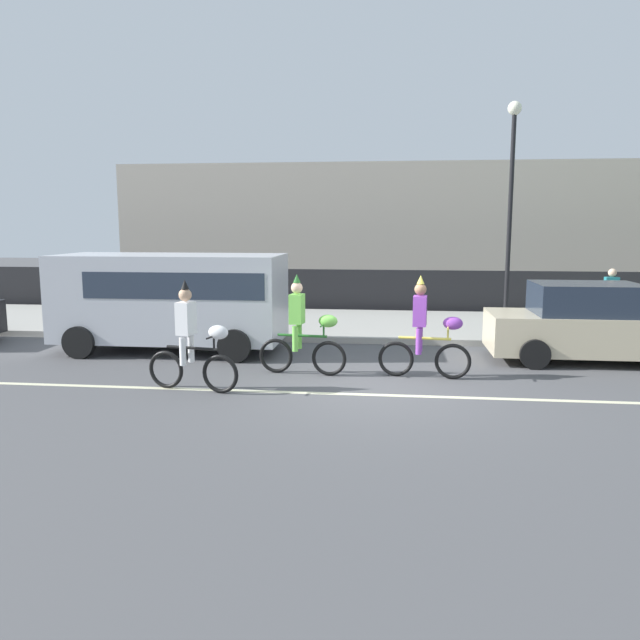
% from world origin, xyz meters
% --- Properties ---
extents(ground_plane, '(80.00, 80.00, 0.00)m').
position_xyz_m(ground_plane, '(0.00, 0.00, 0.00)').
color(ground_plane, '#4C4C4F').
extents(road_centre_line, '(36.00, 0.14, 0.01)m').
position_xyz_m(road_centre_line, '(0.00, -0.50, 0.00)').
color(road_centre_line, beige).
rests_on(road_centre_line, ground).
extents(sidewalk_curb, '(60.00, 5.00, 0.15)m').
position_xyz_m(sidewalk_curb, '(0.00, 6.50, 0.07)').
color(sidewalk_curb, '#9E9B93').
rests_on(sidewalk_curb, ground).
extents(fence_line, '(40.00, 0.08, 1.40)m').
position_xyz_m(fence_line, '(0.00, 9.40, 0.70)').
color(fence_line, black).
rests_on(fence_line, ground).
extents(building_backdrop, '(28.00, 8.00, 5.25)m').
position_xyz_m(building_backdrop, '(3.00, 18.00, 2.63)').
color(building_backdrop, '#B2A899').
rests_on(building_backdrop, ground).
extents(parade_cyclist_zebra, '(1.70, 0.54, 1.92)m').
position_xyz_m(parade_cyclist_zebra, '(-3.18, -0.58, 0.84)').
color(parade_cyclist_zebra, black).
rests_on(parade_cyclist_zebra, ground).
extents(parade_cyclist_lime, '(1.72, 0.50, 1.92)m').
position_xyz_m(parade_cyclist_lime, '(-1.48, 0.83, 0.84)').
color(parade_cyclist_lime, black).
rests_on(parade_cyclist_lime, ground).
extents(parade_cyclist_purple, '(1.72, 0.50, 1.92)m').
position_xyz_m(parade_cyclist_purple, '(0.82, 0.82, 0.84)').
color(parade_cyclist_purple, black).
rests_on(parade_cyclist_purple, ground).
extents(parked_van_silver, '(5.00, 2.22, 2.18)m').
position_xyz_m(parked_van_silver, '(-4.67, 2.70, 1.28)').
color(parked_van_silver, silver).
rests_on(parked_van_silver, ground).
extents(parked_car_beige, '(4.10, 1.92, 1.64)m').
position_xyz_m(parked_car_beige, '(4.26, 2.65, 0.78)').
color(parked_car_beige, beige).
rests_on(parked_car_beige, ground).
extents(street_lamp_post, '(0.36, 0.36, 5.86)m').
position_xyz_m(street_lamp_post, '(3.27, 6.59, 3.99)').
color(street_lamp_post, black).
rests_on(street_lamp_post, sidewalk_curb).
extents(pedestrian_onlooker, '(0.32, 0.20, 1.62)m').
position_xyz_m(pedestrian_onlooker, '(5.56, 5.33, 1.01)').
color(pedestrian_onlooker, '#33333D').
rests_on(pedestrian_onlooker, sidewalk_curb).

